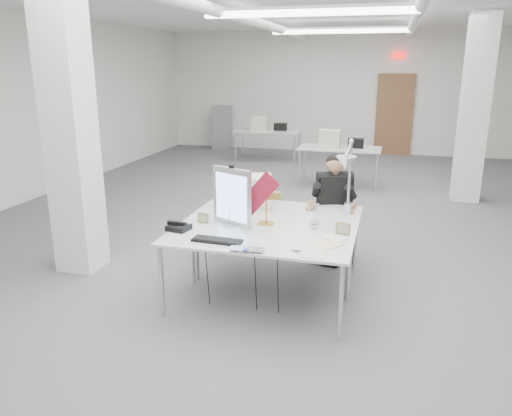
{
  "coord_description": "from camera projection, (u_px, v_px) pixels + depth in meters",
  "views": [
    {
      "loc": [
        1.15,
        -6.83,
        2.35
      ],
      "look_at": [
        -0.15,
        -2.0,
        0.89
      ],
      "focal_mm": 35.0,
      "sensor_mm": 36.0,
      "label": 1
    }
  ],
  "objects": [
    {
      "name": "room_shell",
      "position": [
        309.0,
        112.0,
        6.92
      ],
      "size": [
        10.04,
        14.04,
        3.24
      ],
      "color": "#555557",
      "rests_on": "ground"
    },
    {
      "name": "desk_main",
      "position": [
        258.0,
        238.0,
        4.75
      ],
      "size": [
        1.8,
        0.9,
        0.02
      ],
      "primitive_type": "cube",
      "color": "silver",
      "rests_on": "room_shell"
    },
    {
      "name": "desk_second",
      "position": [
        279.0,
        212.0,
        5.59
      ],
      "size": [
        1.8,
        0.9,
        0.02
      ],
      "primitive_type": "cube",
      "color": "silver",
      "rests_on": "room_shell"
    },
    {
      "name": "bg_desk_a",
      "position": [
        340.0,
        148.0,
        9.8
      ],
      "size": [
        1.6,
        0.8,
        0.02
      ],
      "primitive_type": "cube",
      "color": "silver",
      "rests_on": "room_shell"
    },
    {
      "name": "bg_desk_b",
      "position": [
        268.0,
        131.0,
        12.34
      ],
      "size": [
        1.6,
        0.8,
        0.02
      ],
      "primitive_type": "cube",
      "color": "silver",
      "rests_on": "room_shell"
    },
    {
      "name": "filing_cabinet",
      "position": [
        222.0,
        128.0,
        14.15
      ],
      "size": [
        0.45,
        0.55,
        1.2
      ],
      "primitive_type": "cube",
      "color": "gray",
      "rests_on": "room_shell"
    },
    {
      "name": "office_chair",
      "position": [
        333.0,
        220.0,
        6.05
      ],
      "size": [
        0.66,
        0.66,
        1.05
      ],
      "primitive_type": null,
      "rotation": [
        0.0,
        0.0,
        0.35
      ],
      "color": "black",
      "rests_on": "room_shell"
    },
    {
      "name": "seated_person",
      "position": [
        334.0,
        191.0,
        5.89
      ],
      "size": [
        0.73,
        0.81,
        1.0
      ],
      "primitive_type": null,
      "rotation": [
        0.0,
        0.0,
        0.35
      ],
      "color": "black",
      "rests_on": "office_chair"
    },
    {
      "name": "monitor",
      "position": [
        232.0,
        197.0,
        5.03
      ],
      "size": [
        0.46,
        0.25,
        0.59
      ],
      "primitive_type": "cube",
      "rotation": [
        0.0,
        0.0,
        -0.43
      ],
      "color": "#B3B2B7",
      "rests_on": "desk_main"
    },
    {
      "name": "pennant",
      "position": [
        259.0,
        194.0,
        4.91
      ],
      "size": [
        0.44,
        0.04,
        0.47
      ],
      "primitive_type": "cube",
      "rotation": [
        0.0,
        -0.87,
        -0.07
      ],
      "color": "maroon",
      "rests_on": "monitor"
    },
    {
      "name": "keyboard",
      "position": [
        217.0,
        240.0,
        4.63
      ],
      "size": [
        0.47,
        0.18,
        0.02
      ],
      "primitive_type": "cube",
      "rotation": [
        0.0,
        0.0,
        -0.05
      ],
      "color": "black",
      "rests_on": "desk_main"
    },
    {
      "name": "laptop",
      "position": [
        246.0,
        251.0,
        4.36
      ],
      "size": [
        0.32,
        0.22,
        0.02
      ],
      "primitive_type": "imported",
      "rotation": [
        0.0,
        0.0,
        0.08
      ],
      "color": "#A9AAAE",
      "rests_on": "desk_main"
    },
    {
      "name": "mouse",
      "position": [
        296.0,
        249.0,
        4.39
      ],
      "size": [
        0.1,
        0.08,
        0.03
      ],
      "primitive_type": "ellipsoid",
      "rotation": [
        0.0,
        0.0,
        0.32
      ],
      "color": "#B0AFB4",
      "rests_on": "desk_main"
    },
    {
      "name": "bankers_lamp",
      "position": [
        266.0,
        208.0,
        5.1
      ],
      "size": [
        0.31,
        0.18,
        0.33
      ],
      "primitive_type": null,
      "rotation": [
        0.0,
        0.0,
        0.22
      ],
      "color": "gold",
      "rests_on": "desk_main"
    },
    {
      "name": "desk_phone",
      "position": [
        179.0,
        228.0,
        4.95
      ],
      "size": [
        0.23,
        0.22,
        0.05
      ],
      "primitive_type": "cube",
      "rotation": [
        0.0,
        0.0,
        -0.17
      ],
      "color": "black",
      "rests_on": "desk_main"
    },
    {
      "name": "picture_frame_left",
      "position": [
        203.0,
        218.0,
        5.17
      ],
      "size": [
        0.14,
        0.07,
        0.11
      ],
      "primitive_type": "cube",
      "rotation": [
        -0.21,
        0.0,
        -0.26
      ],
      "color": "#A47B46",
      "rests_on": "desk_main"
    },
    {
      "name": "picture_frame_right",
      "position": [
        343.0,
        229.0,
        4.82
      ],
      "size": [
        0.15,
        0.07,
        0.11
      ],
      "primitive_type": "cube",
      "rotation": [
        -0.21,
        0.0,
        -0.25
      ],
      "color": "#A37F46",
      "rests_on": "desk_main"
    },
    {
      "name": "desk_clock",
      "position": [
        314.0,
        224.0,
        4.99
      ],
      "size": [
        0.1,
        0.05,
        0.1
      ],
      "primitive_type": "cylinder",
      "rotation": [
        1.57,
        0.0,
        -0.2
      ],
      "color": "#A9A9AD",
      "rests_on": "desk_main"
    },
    {
      "name": "paper_stack_a",
      "position": [
        314.0,
        252.0,
        4.36
      ],
      "size": [
        0.22,
        0.31,
        0.01
      ],
      "primitive_type": "cube",
      "rotation": [
        0.0,
        0.0,
        -0.04
      ],
      "color": "silver",
      "rests_on": "desk_main"
    },
    {
      "name": "paper_stack_b",
      "position": [
        329.0,
        245.0,
        4.54
      ],
      "size": [
        0.28,
        0.29,
        0.01
      ],
      "primitive_type": "cube",
      "rotation": [
        0.0,
        0.0,
        -0.64
      ],
      "color": "#E4D788",
      "rests_on": "desk_main"
    },
    {
      "name": "paper_stack_c",
      "position": [
        335.0,
        238.0,
        4.72
      ],
      "size": [
        0.25,
        0.22,
        0.01
      ],
      "primitive_type": "cube",
      "rotation": [
        0.0,
        0.0,
        -0.47
      ],
      "color": "silver",
      "rests_on": "desk_main"
    },
    {
      "name": "beige_monitor",
      "position": [
        255.0,
        191.0,
        5.72
      ],
      "size": [
        0.47,
        0.45,
        0.36
      ],
      "primitive_type": "cube",
      "rotation": [
        0.0,
        0.0,
        0.27
      ],
      "color": "beige",
      "rests_on": "desk_second"
    },
    {
      "name": "architect_lamp",
      "position": [
        347.0,
        183.0,
        5.16
      ],
      "size": [
        0.35,
        0.65,
        0.8
      ],
      "primitive_type": null,
      "rotation": [
        0.0,
        0.0,
        0.23
      ],
      "color": "#B7B8BC",
      "rests_on": "desk_second"
    }
  ]
}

